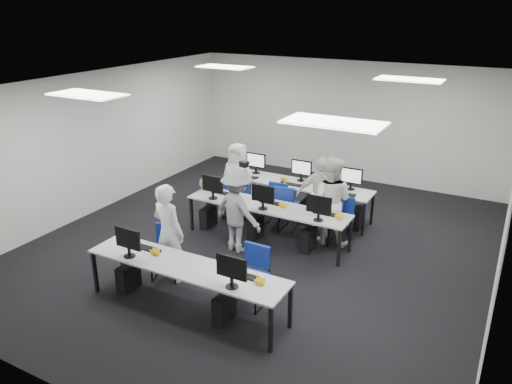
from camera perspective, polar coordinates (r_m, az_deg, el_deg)
The scene contains 23 objects.
room at distance 8.96m, azimuth 0.75°, elevation 2.57°, with size 9.00×9.02×3.00m.
ceiling_panels at distance 8.61m, azimuth 0.80°, elevation 11.99°, with size 5.20×4.60×0.02m.
desk_front at distance 7.43m, azimuth -8.05°, elevation -8.63°, with size 3.20×0.70×0.73m.
desk_mid at distance 9.42m, azimuth 1.30°, elevation -1.83°, with size 3.20×0.70×0.73m.
desk_back at distance 10.60m, azimuth 4.77°, elevation 0.74°, with size 3.20×0.70×0.73m.
equipment_front at distance 7.68m, azimuth -9.18°, elevation -10.42°, with size 2.51×0.41×1.19m.
equipment_mid at distance 9.61m, azimuth 0.22°, elevation -3.43°, with size 2.91×0.41×1.19m.
equipment_back at distance 10.66m, azimuth 5.70°, elevation -1.03°, with size 2.91×0.41×1.19m.
chair_0 at distance 8.52m, azimuth -10.15°, elevation -7.75°, with size 0.57×0.60×0.88m.
chair_1 at distance 7.68m, azimuth -0.54°, elevation -10.72°, with size 0.45×0.49×0.92m.
chair_2 at distance 10.53m, azimuth -2.17°, elevation -1.66°, with size 0.58×0.60×0.89m.
chair_3 at distance 10.18m, azimuth 2.11°, elevation -2.48°, with size 0.46×0.49×0.89m.
chair_4 at distance 9.64m, azimuth 9.67°, elevation -4.21°, with size 0.50×0.53×0.88m.
chair_5 at distance 10.79m, azimuth -2.27°, elevation -1.13°, with size 0.56×0.59×0.87m.
chair_6 at distance 10.16m, azimuth 3.42°, elevation -2.48°, with size 0.53×0.56×0.93m.
chair_7 at distance 9.88m, azimuth 9.11°, elevation -3.51°, with size 0.46×0.50×0.88m.
handbag at distance 10.17m, azimuth -5.54°, elevation 1.00°, with size 0.35×0.22×0.29m, color #9B8450.
student_0 at distance 8.18m, azimuth -9.96°, elevation -4.62°, with size 0.61×0.40×1.67m, color white.
student_1 at distance 9.39m, azimuth 8.50°, elevation -1.01°, with size 0.83×0.64×1.70m, color white.
student_2 at distance 10.64m, azimuth -2.09°, elevation 1.49°, with size 0.77×0.50×1.57m, color white.
student_3 at distance 9.73m, azimuth 7.33°, elevation -0.51°, with size 0.93×0.39×1.59m, color white.
photographer at distance 9.02m, azimuth -2.14°, elevation -2.15°, with size 1.02×0.58×1.57m, color gray.
dslr_camera at distance 8.86m, azimuth -1.41°, elevation 3.19°, with size 0.14×0.18×0.10m, color black.
Camera 1 is at (3.96, -7.53, 4.31)m, focal length 35.00 mm.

